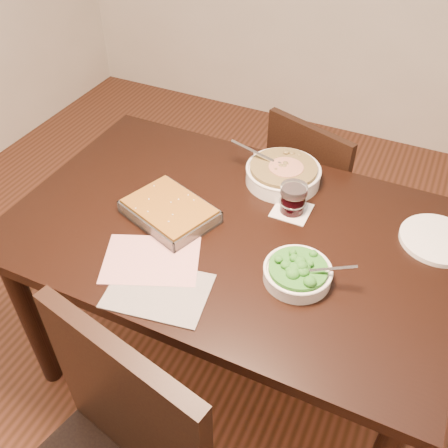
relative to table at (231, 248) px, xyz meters
name	(u,v)px	position (x,y,z in m)	size (l,w,h in m)	color
ground	(230,359)	(0.00, 0.00, -0.65)	(4.00, 4.00, 0.00)	#412212
table	(231,248)	(0.00, 0.00, 0.00)	(1.40, 0.90, 0.75)	black
magazine_a	(151,260)	(-0.15, -0.24, 0.10)	(0.28, 0.20, 0.01)	#A52F40
magazine_b	(158,291)	(-0.07, -0.33, 0.10)	(0.28, 0.20, 0.00)	#26272D
coaster	(292,211)	(0.15, 0.15, 0.10)	(0.12, 0.12, 0.00)	white
stew_bowl	(283,173)	(0.06, 0.29, 0.13)	(0.29, 0.26, 0.10)	white
broccoli_bowl	(298,272)	(0.26, -0.12, 0.12)	(0.22, 0.20, 0.08)	white
baking_dish	(170,211)	(-0.20, -0.05, 0.12)	(0.33, 0.29, 0.05)	silver
wine_tumbler	(293,198)	(0.15, 0.15, 0.15)	(0.09, 0.09, 0.10)	black
dinner_plate	(437,240)	(0.60, 0.21, 0.10)	(0.23, 0.23, 0.02)	white
chair_far	(316,191)	(0.11, 0.65, -0.19)	(0.50, 0.50, 0.83)	black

